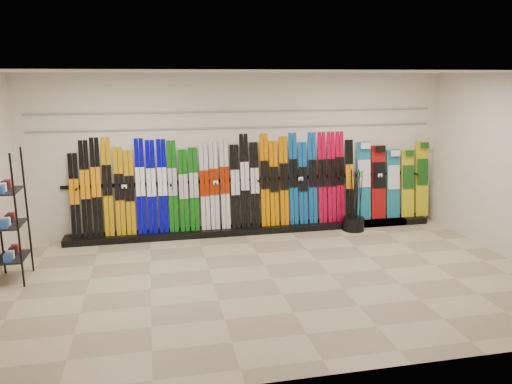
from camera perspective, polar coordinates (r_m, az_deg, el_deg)
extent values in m
plane|color=gray|center=(7.54, 1.91, -9.87)|extent=(8.00, 8.00, 0.00)
plane|color=beige|center=(9.49, -1.65, 4.39)|extent=(8.00, 0.00, 8.00)
plane|color=silver|center=(6.94, 2.10, 13.58)|extent=(8.00, 8.00, 0.00)
cube|color=black|center=(9.65, -0.04, -4.24)|extent=(8.00, 0.40, 0.12)
cube|color=black|center=(9.41, -20.03, -0.41)|extent=(0.17, 0.25, 1.50)
cube|color=black|center=(9.38, -18.91, 0.32)|extent=(0.17, 0.29, 1.72)
cube|color=black|center=(9.36, -17.78, 0.55)|extent=(0.17, 0.30, 1.78)
cube|color=#C18A08|center=(9.34, -16.62, 0.75)|extent=(0.17, 0.30, 1.82)
cube|color=#C18A08|center=(9.33, -15.35, 0.08)|extent=(0.17, 0.27, 1.59)
cube|color=#C18A08|center=(9.32, -14.22, -0.06)|extent=(0.17, 0.26, 1.52)
cube|color=#0301AD|center=(9.31, -13.06, 0.63)|extent=(0.17, 0.29, 1.73)
cube|color=#0301AD|center=(9.31, -11.86, 0.58)|extent=(0.17, 0.28, 1.69)
cube|color=#0301AD|center=(9.31, -10.63, 0.67)|extent=(0.17, 0.28, 1.70)
cube|color=#0D610F|center=(9.31, -9.51, 0.63)|extent=(0.17, 0.28, 1.67)
cube|color=#0D610F|center=(9.33, -8.28, 0.17)|extent=(0.17, 0.25, 1.51)
cube|color=#0D610F|center=(9.34, -7.11, 0.32)|extent=(0.17, 0.26, 1.54)
cube|color=silver|center=(9.36, -5.89, 0.53)|extent=(0.17, 0.27, 1.58)
cube|color=silver|center=(9.38, -4.79, 0.69)|extent=(0.17, 0.27, 1.62)
cube|color=silver|center=(9.40, -3.58, 0.87)|extent=(0.17, 0.28, 1.66)
cube|color=black|center=(9.43, -2.39, 0.64)|extent=(0.17, 0.26, 1.57)
cube|color=black|center=(9.46, -1.29, 1.31)|extent=(0.17, 0.29, 1.77)
cube|color=black|center=(9.50, -0.14, 0.84)|extent=(0.17, 0.27, 1.60)
cube|color=#D47100|center=(9.54, 1.00, 1.44)|extent=(0.17, 0.30, 1.78)
cube|color=#D47100|center=(9.58, 2.08, 0.98)|extent=(0.17, 0.27, 1.61)
cube|color=#D47100|center=(9.63, 3.21, 1.28)|extent=(0.17, 0.28, 1.70)
cube|color=#0B4C95|center=(9.68, 4.28, 1.63)|extent=(0.17, 0.30, 1.80)
cube|color=#0B4C95|center=(9.74, 5.39, 1.02)|extent=(0.17, 0.26, 1.58)
cube|color=#0B4C95|center=(9.80, 6.49, 1.61)|extent=(0.17, 0.29, 1.76)
cube|color=#B40429|center=(9.86, 7.59, 1.66)|extent=(0.17, 0.29, 1.76)
cube|color=#B40429|center=(9.92, 8.62, 1.70)|extent=(0.17, 0.29, 1.76)
cube|color=#B40429|center=(9.99, 9.59, 1.88)|extent=(0.17, 0.30, 1.81)
cube|color=black|center=(10.07, 10.64, 1.30)|extent=(0.17, 0.27, 1.60)
cube|color=#14728C|center=(10.19, 12.21, 1.23)|extent=(0.29, 0.24, 1.55)
cube|color=#990C0C|center=(10.33, 13.83, 1.09)|extent=(0.30, 0.23, 1.47)
cube|color=#14728C|center=(10.47, 15.41, 0.90)|extent=(0.28, 0.22, 1.38)
cube|color=gold|center=(10.62, 16.94, 0.94)|extent=(0.27, 0.21, 1.37)
cube|color=gold|center=(10.78, 18.44, 1.40)|extent=(0.27, 0.23, 1.52)
cube|color=black|center=(8.02, -26.53, -2.57)|extent=(0.40, 0.60, 1.93)
cylinder|color=black|center=(9.93, 11.07, -3.60)|extent=(0.42, 0.42, 0.25)
cylinder|color=black|center=(9.80, 11.06, -0.88)|extent=(0.13, 0.10, 1.17)
cylinder|color=black|center=(9.92, 11.54, -0.74)|extent=(0.06, 0.12, 1.18)
cylinder|color=black|center=(9.71, 10.94, -1.01)|extent=(0.12, 0.02, 1.18)
cylinder|color=black|center=(9.69, 11.81, -1.08)|extent=(0.13, 0.09, 1.18)
cylinder|color=black|center=(9.70, 11.12, -1.03)|extent=(0.05, 0.12, 1.18)
cylinder|color=black|center=(9.75, 11.86, -0.99)|extent=(0.09, 0.12, 1.18)
cylinder|color=black|center=(9.86, 11.00, -0.79)|extent=(0.10, 0.10, 1.18)
cylinder|color=black|center=(9.80, 11.45, -0.91)|extent=(0.06, 0.04, 1.18)
cube|color=gray|center=(9.41, -1.64, 7.38)|extent=(7.60, 0.02, 0.03)
cube|color=gray|center=(9.38, -1.66, 9.20)|extent=(7.60, 0.02, 0.03)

